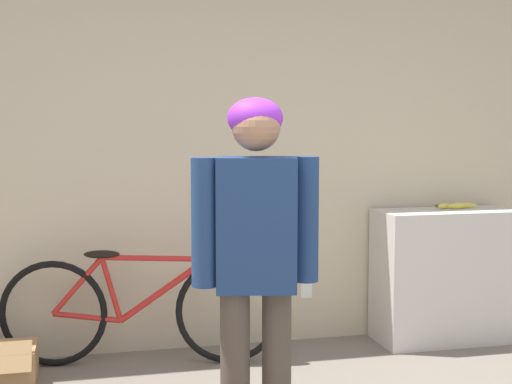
{
  "coord_description": "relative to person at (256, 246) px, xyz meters",
  "views": [
    {
      "loc": [
        -0.91,
        -2.08,
        1.48
      ],
      "look_at": [
        -0.21,
        0.87,
        1.2
      ],
      "focal_mm": 50.0,
      "sensor_mm": 36.0,
      "label": 1
    }
  ],
  "objects": [
    {
      "name": "person",
      "position": [
        0.0,
        0.0,
        0.0
      ],
      "size": [
        0.56,
        0.27,
        1.6
      ],
      "rotation": [
        0.0,
        0.0,
        -0.21
      ],
      "color": "#4C4238",
      "rests_on": "ground_plane"
    },
    {
      "name": "side_shelf",
      "position": [
        1.68,
        1.44,
        -0.51
      ],
      "size": [
        0.96,
        0.43,
        0.91
      ],
      "color": "beige",
      "rests_on": "ground_plane"
    },
    {
      "name": "bicycle",
      "position": [
        -0.4,
        1.4,
        -0.61
      ],
      "size": [
        1.71,
        0.48,
        0.73
      ],
      "rotation": [
        0.0,
        0.0,
        -0.18
      ],
      "color": "black",
      "rests_on": "ground_plane"
    },
    {
      "name": "banana",
      "position": [
        1.78,
        1.5,
        -0.04
      ],
      "size": [
        0.31,
        0.09,
        0.04
      ],
      "color": "#EAD64C",
      "rests_on": "side_shelf"
    },
    {
      "name": "wall_back",
      "position": [
        0.21,
        1.7,
        0.34
      ],
      "size": [
        8.0,
        0.07,
        2.6
      ],
      "color": "beige",
      "rests_on": "ground_plane"
    }
  ]
}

